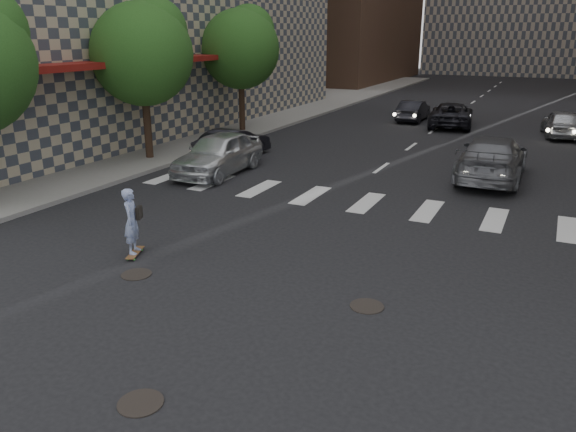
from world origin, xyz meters
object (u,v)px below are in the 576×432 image
object	(u,v)px
tree_b	(145,49)
silver_sedan	(218,153)
traffic_car_b	(492,158)
traffic_car_c	(451,115)
tree_c	(242,45)
traffic_car_d	(562,123)
traffic_car_e	(413,111)
skateboarder	(132,221)
traffic_car_a	(233,143)

from	to	relation	value
tree_b	silver_sedan	world-z (taller)	tree_b
traffic_car_b	traffic_car_c	size ratio (longest dim) A/B	1.11
tree_c	traffic_car_d	size ratio (longest dim) A/B	1.54
tree_b	traffic_car_e	bearing A→B (deg)	64.94
tree_c	traffic_car_e	bearing A→B (deg)	47.04
traffic_car_d	tree_b	bearing A→B (deg)	33.30
skateboarder	traffic_car_a	xyz separation A→B (m)	(-3.69, 10.89, -0.26)
traffic_car_a	traffic_car_e	bearing A→B (deg)	-100.74
traffic_car_a	traffic_car_b	bearing A→B (deg)	-167.66
tree_c	traffic_car_c	xyz separation A→B (m)	(10.05, 6.86, -3.94)
skateboarder	traffic_car_c	bearing A→B (deg)	59.74
traffic_car_a	traffic_car_b	size ratio (longest dim) A/B	0.70
traffic_car_c	traffic_car_e	size ratio (longest dim) A/B	1.30
traffic_car_b	traffic_car_c	world-z (taller)	traffic_car_b
silver_sedan	traffic_car_d	world-z (taller)	silver_sedan
skateboarder	tree_b	bearing A→B (deg)	104.23
tree_c	traffic_car_d	bearing A→B (deg)	20.41
tree_b	traffic_car_c	size ratio (longest dim) A/B	1.30
traffic_car_e	skateboarder	bearing A→B (deg)	87.39
traffic_car_d	traffic_car_e	world-z (taller)	traffic_car_d
traffic_car_c	tree_b	bearing A→B (deg)	48.30
silver_sedan	traffic_car_c	xyz separation A→B (m)	(6.09, 15.73, -0.11)
traffic_car_d	traffic_car_e	xyz separation A→B (m)	(-8.44, 2.14, -0.09)
tree_b	tree_c	xyz separation A→B (m)	(0.00, 8.00, 0.00)
tree_b	traffic_car_c	bearing A→B (deg)	55.94
skateboarder	traffic_car_b	bearing A→B (deg)	37.12
silver_sedan	traffic_car_e	world-z (taller)	silver_sedan
traffic_car_b	traffic_car_e	bearing A→B (deg)	-65.66
tree_c	silver_sedan	distance (m)	10.44
silver_sedan	traffic_car_b	size ratio (longest dim) A/B	0.85
traffic_car_c	traffic_car_a	bearing A→B (deg)	53.76
tree_b	traffic_car_e	distance (m)	18.19
tree_b	traffic_car_b	bearing A→B (deg)	11.79
traffic_car_a	traffic_car_d	xyz separation A→B (m)	(12.99, 12.07, 0.08)
tree_b	silver_sedan	size ratio (longest dim) A/B	1.38
traffic_car_b	traffic_car_e	size ratio (longest dim) A/B	1.45
traffic_car_e	tree_c	bearing A→B (deg)	46.41
tree_c	traffic_car_a	size ratio (longest dim) A/B	1.66
traffic_car_a	traffic_car_d	bearing A→B (deg)	-130.07
skateboarder	traffic_car_d	distance (m)	24.77
skateboarder	traffic_car_e	xyz separation A→B (m)	(0.86, 25.10, -0.27)
tree_b	traffic_car_e	xyz separation A→B (m)	(7.52, 16.07, -4.00)
tree_b	tree_c	distance (m)	8.00
traffic_car_d	traffic_car_b	bearing A→B (deg)	70.71
skateboarder	traffic_car_a	world-z (taller)	skateboarder
traffic_car_e	silver_sedan	bearing A→B (deg)	77.49
silver_sedan	traffic_car_e	bearing A→B (deg)	75.74
silver_sedan	traffic_car_c	world-z (taller)	silver_sedan
traffic_car_d	traffic_car_a	bearing A→B (deg)	35.06
tree_c	traffic_car_b	xyz separation A→B (m)	(13.71, -5.14, -3.83)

